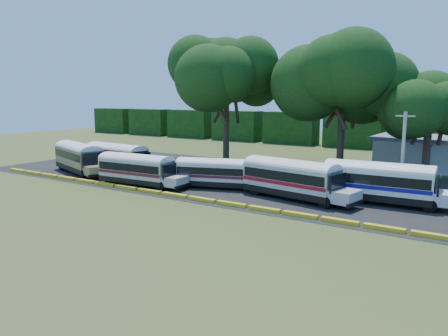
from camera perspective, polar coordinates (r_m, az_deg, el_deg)
The scene contains 14 objects.
ground at distance 37.38m, azimuth -5.67°, elevation -4.34°, with size 160.00×160.00×0.00m, color #2F4717.
asphalt_strip at distance 46.61m, azimuth 4.62°, elevation -1.60°, with size 64.00×24.00×0.02m, color black.
curb at distance 38.10m, azimuth -4.72°, elevation -3.83°, with size 53.70×0.45×0.30m.
treeline_backdrop at distance 79.76m, azimuth 16.61°, elevation 4.72°, with size 130.00×4.00×6.00m.
bus_beige at distance 53.28m, azimuth -18.38°, elevation 1.51°, with size 10.99×5.95×3.52m.
bus_red at distance 52.02m, azimuth -13.73°, elevation 1.49°, with size 10.69×3.62×3.44m.
bus_cream_west at distance 44.15m, azimuth -11.21°, elevation 0.01°, with size 9.84×2.99×3.19m.
bus_cream_east at distance 42.21m, azimuth -1.00°, elevation -0.44°, with size 9.13×4.86×2.92m.
bus_white_red at distance 38.13m, azimuth 8.95°, elevation -1.14°, with size 10.78×4.31×3.45m.
bus_white_blue at distance 38.26m, azimuth 19.84°, elevation -1.53°, with size 10.68×3.11×3.47m.
tree_west at distance 56.19m, azimuth 0.27°, elevation 12.59°, with size 11.01×11.01×16.14m.
tree_center at distance 51.70m, azimuth 15.35°, elevation 12.08°, with size 11.86×11.86×15.99m.
tree_east at distance 50.67m, azimuth 25.35°, elevation 7.95°, with size 8.33×8.33×11.51m.
utility_pole at distance 41.05m, azimuth 22.32°, elevation 1.72°, with size 1.60×0.30×7.52m.
Camera 1 is at (22.96, -28.17, 8.74)m, focal length 35.00 mm.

